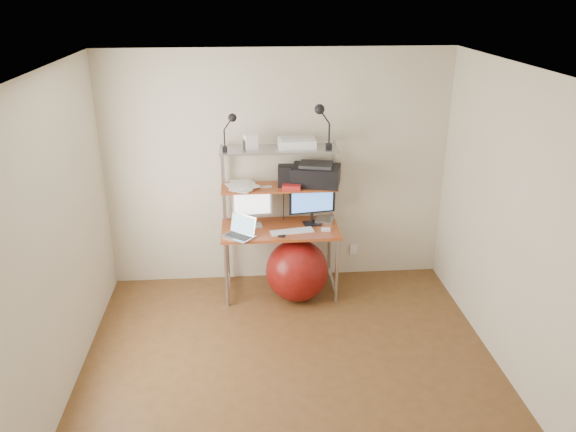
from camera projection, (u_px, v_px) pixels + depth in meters
name	position (u px, v px, depth m)	size (l,w,h in m)	color
room	(293.00, 242.00, 4.25)	(3.60, 3.60, 3.60)	brown
computer_desk	(280.00, 206.00, 5.75)	(1.20, 0.60, 1.57)	#A64C20
wall_outlet	(353.00, 249.00, 6.32)	(0.08, 0.01, 0.12)	white
monitor_silver	(252.00, 204.00, 5.73)	(0.41, 0.16, 0.46)	#BBBBC0
monitor_black	(312.00, 202.00, 5.79)	(0.49, 0.16, 0.49)	black
laptop	(241.00, 232.00, 5.57)	(0.38, 0.38, 0.26)	#B4B4B8
keyboard	(292.00, 231.00, 5.67)	(0.44, 0.13, 0.01)	white
mouse	(326.00, 230.00, 5.70)	(0.09, 0.05, 0.02)	white
mac_mini	(324.00, 220.00, 5.91)	(0.18, 0.18, 0.03)	#B4B4B8
phone	(282.00, 234.00, 5.61)	(0.07, 0.13, 0.01)	black
printer	(316.00, 175.00, 5.73)	(0.55, 0.44, 0.23)	black
nas_cube	(285.00, 176.00, 5.70)	(0.15, 0.15, 0.22)	black
red_box	(292.00, 187.00, 5.64)	(0.18, 0.12, 0.05)	#B11D1C
scanner	(297.00, 142.00, 5.60)	(0.37, 0.25, 0.10)	white
box_white	(251.00, 142.00, 5.53)	(0.12, 0.10, 0.14)	white
box_grey	(248.00, 144.00, 5.55)	(0.09, 0.09, 0.09)	#2C2B2E
clip_lamp_left	(231.00, 124.00, 5.37)	(0.15, 0.08, 0.37)	black
clip_lamp_right	(322.00, 117.00, 5.42)	(0.18, 0.10, 0.45)	black
exercise_ball	(297.00, 270.00, 5.79)	(0.65, 0.65, 0.65)	maroon
paper_stack	(242.00, 186.00, 5.70)	(0.38, 0.41, 0.03)	white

